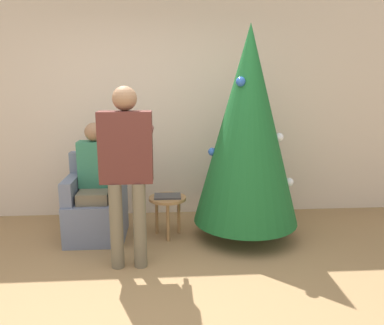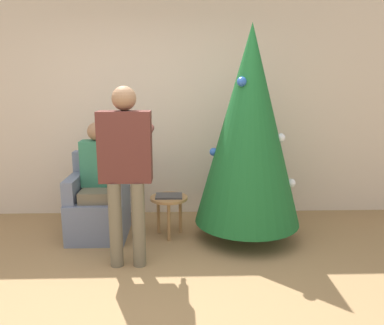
{
  "view_description": "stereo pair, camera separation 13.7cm",
  "coord_description": "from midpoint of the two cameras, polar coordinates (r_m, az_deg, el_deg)",
  "views": [
    {
      "loc": [
        0.2,
        -2.49,
        1.68
      ],
      "look_at": [
        0.44,
        1.05,
        0.92
      ],
      "focal_mm": 35.0,
      "sensor_mm": 36.0,
      "label": 1
    },
    {
      "loc": [
        0.33,
        -2.49,
        1.68
      ],
      "look_at": [
        0.44,
        1.05,
        0.92
      ],
      "focal_mm": 35.0,
      "sensor_mm": 36.0,
      "label": 2
    }
  ],
  "objects": [
    {
      "name": "christmas_tree",
      "position": [
        3.94,
        7.51,
        5.44
      ],
      "size": [
        1.12,
        1.12,
        2.26
      ],
      "color": "brown",
      "rests_on": "ground_plane"
    },
    {
      "name": "armchair",
      "position": [
        4.28,
        -15.16,
        -6.49
      ],
      "size": [
        0.61,
        0.64,
        0.91
      ],
      "color": "slate",
      "rests_on": "ground_plane"
    },
    {
      "name": "wall_back",
      "position": [
        4.74,
        -7.24,
        8.08
      ],
      "size": [
        8.0,
        0.06,
        2.7
      ],
      "color": "beige",
      "rests_on": "ground_plane"
    },
    {
      "name": "side_stool",
      "position": [
        4.13,
        -4.69,
        -6.2
      ],
      "size": [
        0.41,
        0.41,
        0.45
      ],
      "color": "#A37547",
      "rests_on": "ground_plane"
    },
    {
      "name": "ground_plane",
      "position": [
        3.02,
        -8.99,
        -21.85
      ],
      "size": [
        14.0,
        14.0,
        0.0
      ],
      "primitive_type": "plane",
      "color": "#99754C"
    },
    {
      "name": "laptop",
      "position": [
        4.11,
        -4.71,
        -5.14
      ],
      "size": [
        0.29,
        0.21,
        0.02
      ],
      "color": "#38383D",
      "rests_on": "side_stool"
    },
    {
      "name": "person_seated",
      "position": [
        4.16,
        -15.48,
        -2.02
      ],
      "size": [
        0.36,
        0.46,
        1.26
      ],
      "color": "#6B604C",
      "rests_on": "ground_plane"
    },
    {
      "name": "person_standing",
      "position": [
        3.39,
        -11.11,
        0.28
      ],
      "size": [
        0.48,
        0.57,
        1.65
      ],
      "color": "#6B604C",
      "rests_on": "ground_plane"
    }
  ]
}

